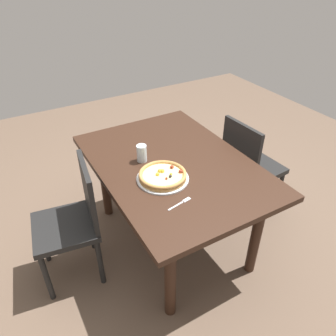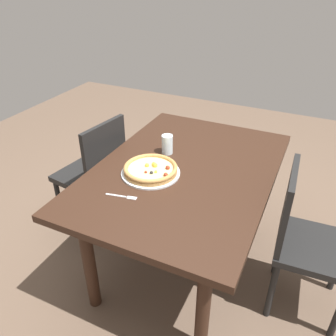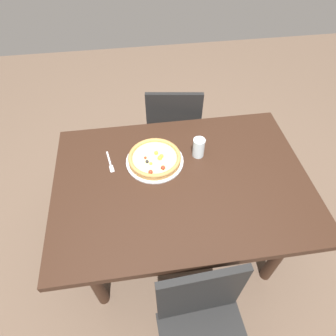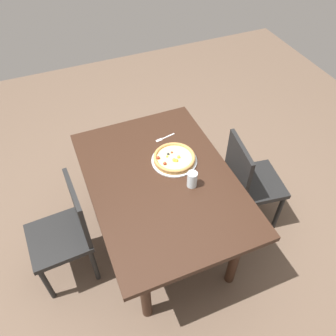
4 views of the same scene
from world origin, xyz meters
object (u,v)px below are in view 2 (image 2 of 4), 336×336
object	(u,v)px
chair_near	(95,172)
drinking_glass	(167,144)
fork	(124,197)
plate	(151,173)
pizza	(151,169)
dining_table	(184,182)
chair_far	(304,238)

from	to	relation	value
chair_near	drinking_glass	distance (m)	0.62
chair_near	fork	world-z (taller)	chair_near
plate	pizza	size ratio (longest dim) A/B	1.09
dining_table	fork	bearing A→B (deg)	-24.08
fork	plate	bearing A→B (deg)	74.75
chair_near	chair_far	distance (m)	1.41
fork	drinking_glass	size ratio (longest dim) A/B	1.39
pizza	fork	xyz separation A→B (m)	(0.25, -0.02, -0.03)
fork	pizza	bearing A→B (deg)	74.57
chair_far	pizza	distance (m)	0.90
chair_far	drinking_glass	size ratio (longest dim) A/B	7.33
chair_near	fork	xyz separation A→B (m)	(0.45, 0.53, 0.25)
chair_near	fork	distance (m)	0.74
chair_near	plate	world-z (taller)	chair_near
dining_table	chair_far	distance (m)	0.72
pizza	fork	bearing A→B (deg)	-4.67
chair_near	chair_far	world-z (taller)	same
dining_table	fork	world-z (taller)	fork
pizza	drinking_glass	size ratio (longest dim) A/B	2.54
pizza	plate	bearing A→B (deg)	-82.17
chair_near	drinking_glass	bearing A→B (deg)	-75.29
chair_far	plate	distance (m)	0.90
chair_near	drinking_glass	size ratio (longest dim) A/B	7.33
dining_table	fork	xyz separation A→B (m)	(0.39, -0.17, 0.09)
pizza	fork	distance (m)	0.26
dining_table	drinking_glass	world-z (taller)	drinking_glass
dining_table	pizza	xyz separation A→B (m)	(0.13, -0.15, 0.12)
chair_far	pizza	bearing A→B (deg)	-85.19
plate	chair_far	bearing A→B (deg)	97.86
chair_near	pizza	distance (m)	0.65
dining_table	pizza	world-z (taller)	pizza
plate	pizza	world-z (taller)	pizza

